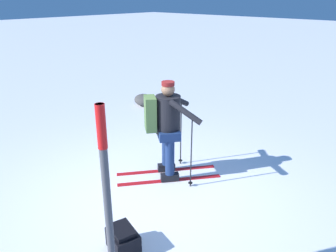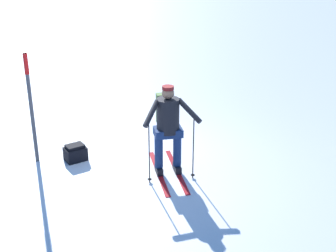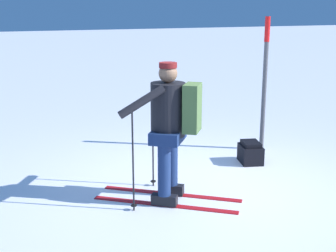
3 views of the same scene
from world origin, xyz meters
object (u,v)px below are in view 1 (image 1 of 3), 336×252
at_px(trail_marker, 107,201).
at_px(rock_boulder, 144,100).
at_px(dropped_backpack, 123,240).
at_px(skier, 166,123).

bearing_deg(trail_marker, rock_boulder, -46.11).
relative_size(dropped_backpack, trail_marker, 0.22).
bearing_deg(dropped_backpack, skier, -63.69).
relative_size(skier, rock_boulder, 2.82).
distance_m(dropped_backpack, rock_boulder, 5.58).
relative_size(dropped_backpack, rock_boulder, 0.79).
height_order(dropped_backpack, trail_marker, trail_marker).
bearing_deg(trail_marker, skier, -58.79).
xyz_separation_m(skier, dropped_backpack, (-0.81, 1.64, -0.81)).
bearing_deg(skier, rock_boulder, -37.84).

